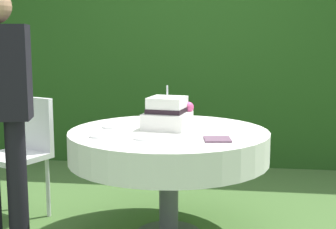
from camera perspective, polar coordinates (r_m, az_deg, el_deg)
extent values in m
cube|color=#234C19|center=(5.14, 3.25, 10.41)|extent=(5.53, 0.44, 2.90)
cylinder|color=#4C4C51|center=(3.23, 0.09, -8.51)|extent=(0.13, 0.13, 0.70)
cylinder|color=olive|center=(3.14, 0.09, -2.22)|extent=(1.28, 1.28, 0.03)
cylinder|color=white|center=(3.16, 0.09, -3.67)|extent=(1.31, 1.31, 0.20)
cube|color=white|center=(3.20, -0.09, -0.72)|extent=(0.33, 0.33, 0.11)
cube|color=white|center=(3.19, -0.09, 1.15)|extent=(0.26, 0.26, 0.11)
cube|color=black|center=(3.19, -0.09, 0.55)|extent=(0.27, 0.27, 0.03)
sphere|color=#E04C8C|center=(3.27, 2.43, 0.87)|extent=(0.08, 0.08, 0.08)
cylinder|color=silver|center=(3.18, -0.09, 2.80)|extent=(0.01, 0.01, 0.08)
cylinder|color=white|center=(2.87, -2.83, -2.82)|extent=(0.13, 0.13, 0.01)
cylinder|color=white|center=(3.26, -6.84, -1.47)|extent=(0.12, 0.12, 0.01)
cylinder|color=white|center=(2.96, -8.16, -2.55)|extent=(0.12, 0.12, 0.01)
cube|color=#6B4C60|center=(2.85, 5.88, -2.95)|extent=(0.18, 0.18, 0.01)
cylinder|color=white|center=(3.52, -17.86, -9.55)|extent=(0.03, 0.03, 0.45)
cylinder|color=white|center=(3.95, -17.34, -7.50)|extent=(0.03, 0.03, 0.45)
cylinder|color=white|center=(3.72, -14.07, -8.37)|extent=(0.03, 0.03, 0.45)
cube|color=white|center=(3.67, -17.76, -4.81)|extent=(0.53, 0.53, 0.04)
cube|color=white|center=(3.74, -15.83, -1.03)|extent=(0.38, 0.20, 0.40)
cylinder|color=black|center=(3.06, -17.44, -8.42)|extent=(0.12, 0.12, 0.85)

